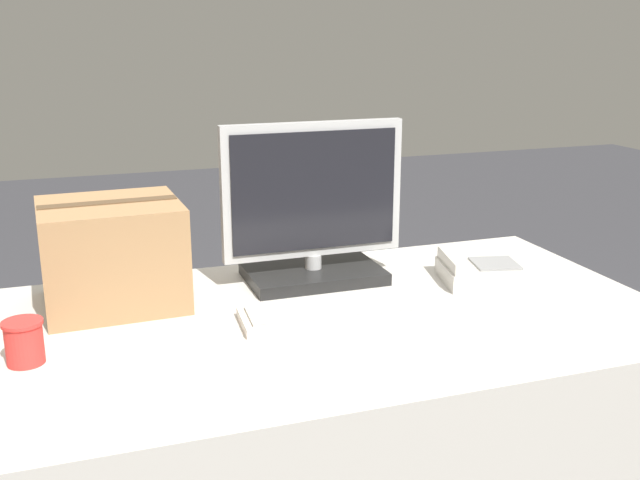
{
  "coord_description": "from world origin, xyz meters",
  "views": [
    {
      "loc": [
        -0.46,
        -1.54,
        1.41
      ],
      "look_at": [
        0.12,
        0.12,
        0.9
      ],
      "focal_mm": 42.0,
      "sensor_mm": 36.0,
      "label": 1
    }
  ],
  "objects_px": {
    "keyboard": "(328,314)",
    "desk_phone": "(478,271)",
    "paper_cup_right": "(24,342)",
    "monitor": "(313,218)",
    "cardboard_box": "(112,254)"
  },
  "relations": [
    {
      "from": "desk_phone",
      "to": "cardboard_box",
      "type": "distance_m",
      "value": 0.94
    },
    {
      "from": "keyboard",
      "to": "paper_cup_right",
      "type": "xyz_separation_m",
      "value": [
        -0.65,
        -0.02,
        0.03
      ]
    },
    {
      "from": "monitor",
      "to": "desk_phone",
      "type": "xyz_separation_m",
      "value": [
        0.41,
        -0.16,
        -0.14
      ]
    },
    {
      "from": "cardboard_box",
      "to": "keyboard",
      "type": "bearing_deg",
      "value": -30.36
    },
    {
      "from": "desk_phone",
      "to": "paper_cup_right",
      "type": "relative_size",
      "value": 2.64
    },
    {
      "from": "monitor",
      "to": "cardboard_box",
      "type": "relative_size",
      "value": 1.44
    },
    {
      "from": "paper_cup_right",
      "to": "cardboard_box",
      "type": "bearing_deg",
      "value": 55.71
    },
    {
      "from": "monitor",
      "to": "desk_phone",
      "type": "bearing_deg",
      "value": -21.4
    },
    {
      "from": "paper_cup_right",
      "to": "monitor",
      "type": "bearing_deg",
      "value": 22.94
    },
    {
      "from": "keyboard",
      "to": "desk_phone",
      "type": "xyz_separation_m",
      "value": [
        0.47,
        0.12,
        0.01
      ]
    },
    {
      "from": "monitor",
      "to": "desk_phone",
      "type": "distance_m",
      "value": 0.46
    },
    {
      "from": "keyboard",
      "to": "desk_phone",
      "type": "distance_m",
      "value": 0.48
    },
    {
      "from": "monitor",
      "to": "paper_cup_right",
      "type": "height_order",
      "value": "monitor"
    },
    {
      "from": "desk_phone",
      "to": "paper_cup_right",
      "type": "bearing_deg",
      "value": -159.81
    },
    {
      "from": "keyboard",
      "to": "paper_cup_right",
      "type": "height_order",
      "value": "paper_cup_right"
    }
  ]
}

